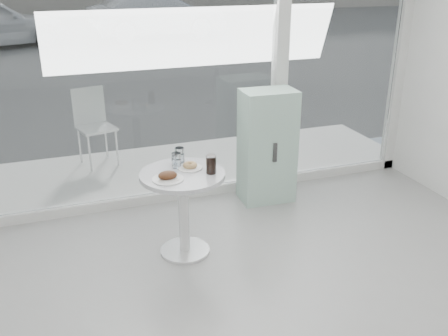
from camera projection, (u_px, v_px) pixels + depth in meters
name	position (u px, v px, depth m)	size (l,w,h in m)	color
storefront	(206.00, 37.00, 4.95)	(5.00, 0.14, 3.00)	white
main_table	(183.00, 196.00, 4.26)	(0.72, 0.72, 0.77)	white
patio_deck	(183.00, 167.00, 6.27)	(5.60, 1.60, 0.05)	white
street	(88.00, 39.00, 16.89)	(40.00, 24.00, 0.00)	#393939
mint_cabinet	(267.00, 146.00, 5.26)	(0.57, 0.40, 1.21)	#97C1B0
patio_chair	(94.00, 122.00, 6.13)	(0.50, 0.50, 0.95)	white
car_silver	(157.00, 16.00, 16.73)	(1.56, 4.48, 1.48)	#ABADB2
plate_fritter	(168.00, 177.00, 4.03)	(0.26, 0.26, 0.07)	white
plate_donut	(190.00, 166.00, 4.25)	(0.21, 0.21, 0.05)	white
water_tumbler_a	(176.00, 161.00, 4.26)	(0.08, 0.08, 0.13)	white
water_tumbler_b	(180.00, 156.00, 4.38)	(0.08, 0.08, 0.13)	white
cola_glass	(211.00, 164.00, 4.14)	(0.08, 0.08, 0.16)	white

